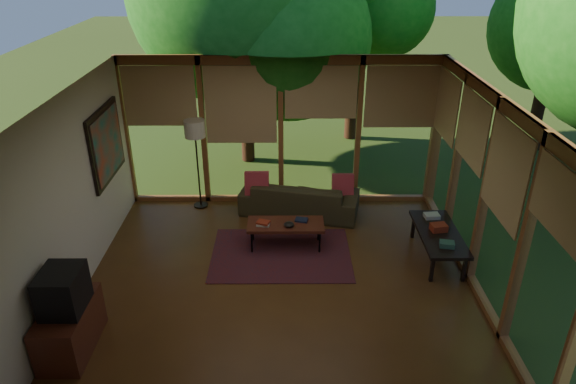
{
  "coord_description": "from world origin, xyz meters",
  "views": [
    {
      "loc": [
        0.09,
        -6.11,
        4.43
      ],
      "look_at": [
        0.12,
        0.7,
        1.05
      ],
      "focal_mm": 32.0,
      "sensor_mm": 36.0,
      "label": 1
    }
  ],
  "objects_px": {
    "television": "(63,290)",
    "side_console": "(439,235)",
    "sofa": "(300,197)",
    "floor_lamp": "(195,134)",
    "coffee_table": "(286,225)",
    "media_cabinet": "(70,328)"
  },
  "relations": [
    {
      "from": "media_cabinet",
      "to": "side_console",
      "type": "bearing_deg",
      "value": 21.55
    },
    {
      "from": "sofa",
      "to": "coffee_table",
      "type": "distance_m",
      "value": 1.17
    },
    {
      "from": "media_cabinet",
      "to": "floor_lamp",
      "type": "distance_m",
      "value": 3.94
    },
    {
      "from": "sofa",
      "to": "media_cabinet",
      "type": "relative_size",
      "value": 2.06
    },
    {
      "from": "television",
      "to": "floor_lamp",
      "type": "height_order",
      "value": "floor_lamp"
    },
    {
      "from": "sofa",
      "to": "media_cabinet",
      "type": "distance_m",
      "value": 4.4
    },
    {
      "from": "floor_lamp",
      "to": "coffee_table",
      "type": "xyz_separation_m",
      "value": [
        1.56,
        -1.4,
        -1.01
      ]
    },
    {
      "from": "floor_lamp",
      "to": "side_console",
      "type": "xyz_separation_m",
      "value": [
        3.88,
        -1.73,
        -1.0
      ]
    },
    {
      "from": "television",
      "to": "floor_lamp",
      "type": "relative_size",
      "value": 0.33
    },
    {
      "from": "side_console",
      "to": "television",
      "type": "bearing_deg",
      "value": -158.37
    },
    {
      "from": "side_console",
      "to": "sofa",
      "type": "bearing_deg",
      "value": 144.63
    },
    {
      "from": "television",
      "to": "media_cabinet",
      "type": "bearing_deg",
      "value": 180.0
    },
    {
      "from": "floor_lamp",
      "to": "coffee_table",
      "type": "height_order",
      "value": "floor_lamp"
    },
    {
      "from": "media_cabinet",
      "to": "coffee_table",
      "type": "height_order",
      "value": "media_cabinet"
    },
    {
      "from": "television",
      "to": "side_console",
      "type": "bearing_deg",
      "value": 21.63
    },
    {
      "from": "floor_lamp",
      "to": "side_console",
      "type": "relative_size",
      "value": 1.18
    },
    {
      "from": "television",
      "to": "side_console",
      "type": "xyz_separation_m",
      "value": [
        4.85,
        1.92,
        -0.44
      ]
    },
    {
      "from": "coffee_table",
      "to": "floor_lamp",
      "type": "bearing_deg",
      "value": 138.23
    },
    {
      "from": "sofa",
      "to": "television",
      "type": "height_order",
      "value": "television"
    },
    {
      "from": "floor_lamp",
      "to": "television",
      "type": "bearing_deg",
      "value": -104.87
    },
    {
      "from": "media_cabinet",
      "to": "floor_lamp",
      "type": "bearing_deg",
      "value": 74.84
    },
    {
      "from": "floor_lamp",
      "to": "coffee_table",
      "type": "distance_m",
      "value": 2.33
    }
  ]
}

